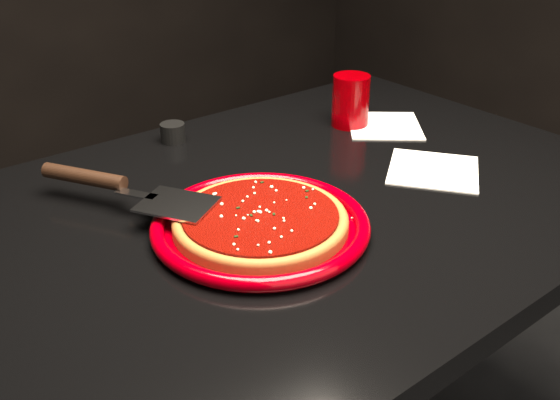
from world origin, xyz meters
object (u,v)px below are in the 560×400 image
object	(u,v)px
pizza_server	(128,186)
ramekin	(173,133)
plate	(261,225)
cup	(351,101)
table	(283,375)

from	to	relation	value
pizza_server	ramekin	size ratio (longest dim) A/B	7.55
plate	ramekin	bearing A→B (deg)	79.14
ramekin	pizza_server	bearing A→B (deg)	-133.55
pizza_server	cup	world-z (taller)	cup
plate	ramekin	world-z (taller)	ramekin
plate	table	bearing A→B (deg)	32.99
ramekin	plate	bearing A→B (deg)	-100.86
plate	cup	xyz separation A→B (m)	(0.40, 0.23, 0.04)
cup	ramekin	world-z (taller)	cup
table	pizza_server	bearing A→B (deg)	150.17
pizza_server	table	bearing A→B (deg)	-60.59
plate	ramekin	size ratio (longest dim) A/B	6.73
table	pizza_server	distance (m)	0.48
cup	table	bearing A→B (deg)	-151.37
table	pizza_server	size ratio (longest dim) A/B	3.35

